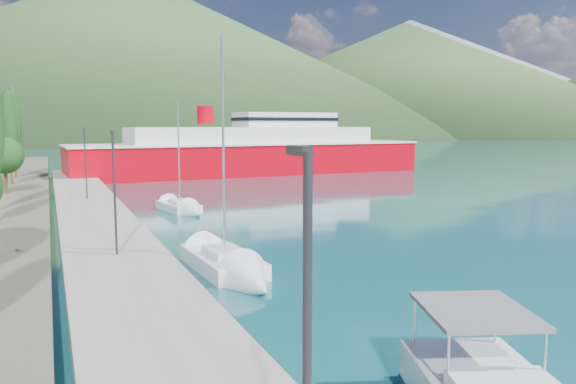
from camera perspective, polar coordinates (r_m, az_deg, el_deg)
name	(u,v)px	position (r m, az deg, el deg)	size (l,w,h in m)	color
ground	(105,156)	(134.47, -18.07, 3.46)	(1400.00, 1400.00, 0.00)	#124F58
quay	(98,224)	(40.42, -18.78, -3.10)	(5.00, 88.00, 0.80)	gray
hills_far	(190,62)	(653.92, -9.95, 12.90)	(1480.00, 900.00, 180.00)	slate
hills_near	(215,64)	(403.78, -7.39, 12.75)	(1010.00, 520.00, 115.00)	#36552C
lamp_posts	(114,188)	(28.55, -17.25, 0.42)	(0.15, 44.96, 6.06)	#2D2D33
sailboat_near	(237,272)	(26.31, -5.17, -8.14)	(3.02, 8.71, 12.34)	silver
sailboat_mid	(186,210)	(46.17, -10.28, -1.79)	(3.29, 7.05, 9.97)	silver
ferry	(254,152)	(82.21, -3.48, 4.03)	(52.14, 14.04, 10.24)	#B6000D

